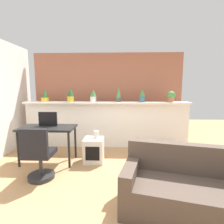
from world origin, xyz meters
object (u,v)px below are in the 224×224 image
object	(u,v)px
potted_plant_2	(93,96)
side_cube_shelf	(94,150)
potted_plant_1	(70,95)
vase_on_shelf	(96,134)
office_chair	(39,158)
potted_plant_0	(45,96)
couch	(187,190)
potted_plant_3	(119,95)
tv_monitor	(48,119)
potted_plant_5	(171,96)
desk	(48,131)
potted_plant_4	(142,96)

from	to	relation	value
potted_plant_2	side_cube_shelf	bearing A→B (deg)	-81.99
potted_plant_1	vase_on_shelf	size ratio (longest dim) A/B	2.35
vase_on_shelf	potted_plant_1	bearing A→B (deg)	131.09
potted_plant_1	office_chair	bearing A→B (deg)	-93.26
potted_plant_0	potted_plant_2	bearing A→B (deg)	-0.83
side_cube_shelf	couch	bearing A→B (deg)	-46.54
potted_plant_3	tv_monitor	distance (m)	1.80
vase_on_shelf	couch	distance (m)	2.01
potted_plant_5	office_chair	distance (m)	3.29
potted_plant_5	desk	bearing A→B (deg)	-160.00
vase_on_shelf	office_chair	bearing A→B (deg)	-136.18
potted_plant_2	potted_plant_4	world-z (taller)	potted_plant_4
potted_plant_5	potted_plant_3	bearing A→B (deg)	179.42
potted_plant_0	potted_plant_2	world-z (taller)	potted_plant_0
potted_plant_2	potted_plant_5	world-z (taller)	potted_plant_2
side_cube_shelf	vase_on_shelf	xyz separation A→B (m)	(0.05, 0.05, 0.33)
potted_plant_3	potted_plant_5	world-z (taller)	potted_plant_3
office_chair	potted_plant_1	bearing A→B (deg)	86.74
potted_plant_0	side_cube_shelf	xyz separation A→B (m)	(1.38, -0.96, -1.07)
potted_plant_1	potted_plant_4	world-z (taller)	potted_plant_1
potted_plant_5	desk	xyz separation A→B (m)	(-2.76, -1.00, -0.67)
potted_plant_3	vase_on_shelf	size ratio (longest dim) A/B	2.50
potted_plant_5	tv_monitor	xyz separation A→B (m)	(-2.78, -0.92, -0.43)
potted_plant_5	desk	distance (m)	3.01
potted_plant_2	vase_on_shelf	xyz separation A→B (m)	(0.18, -0.89, -0.76)
potted_plant_1	potted_plant_3	xyz separation A→B (m)	(1.22, 0.05, -0.01)
potted_plant_1	side_cube_shelf	distance (m)	1.61
potted_plant_0	couch	world-z (taller)	potted_plant_0
potted_plant_1	potted_plant_2	distance (m)	0.58
desk	office_chair	world-z (taller)	office_chair
potted_plant_4	side_cube_shelf	size ratio (longest dim) A/B	0.62
potted_plant_5	tv_monitor	distance (m)	2.96
potted_plant_1	couch	world-z (taller)	potted_plant_1
desk	office_chair	distance (m)	0.79
potted_plant_0	potted_plant_3	xyz separation A→B (m)	(1.89, 0.01, 0.03)
potted_plant_0	side_cube_shelf	world-z (taller)	potted_plant_0
tv_monitor	couch	xyz separation A→B (m)	(2.32, -1.48, -0.61)
potted_plant_5	tv_monitor	world-z (taller)	potted_plant_5
potted_plant_1	tv_monitor	size ratio (longest dim) A/B	0.93
potted_plant_3	office_chair	distance (m)	2.39
tv_monitor	potted_plant_4	bearing A→B (deg)	23.64
office_chair	tv_monitor	bearing A→B (deg)	100.27
potted_plant_3	potted_plant_4	xyz separation A→B (m)	(0.59, -0.04, -0.01)
potted_plant_4	desk	bearing A→B (deg)	-154.33
vase_on_shelf	couch	bearing A→B (deg)	-48.58
potted_plant_2	office_chair	size ratio (longest dim) A/B	0.34
potted_plant_0	potted_plant_5	size ratio (longest dim) A/B	1.22
potted_plant_3	office_chair	size ratio (longest dim) A/B	0.41
potted_plant_2	vase_on_shelf	distance (m)	1.19
tv_monitor	potted_plant_5	bearing A→B (deg)	18.42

